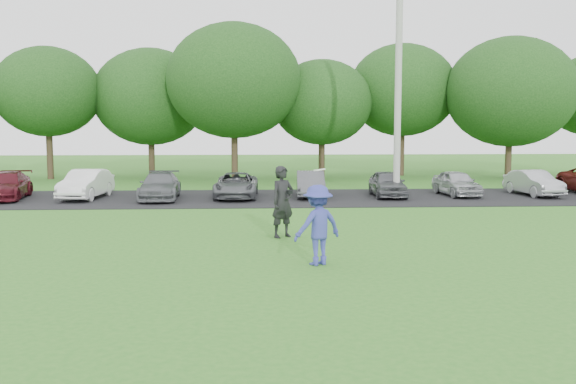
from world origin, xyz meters
name	(u,v)px	position (x,y,z in m)	size (l,w,h in m)	color
ground	(296,267)	(0.00, 0.00, 0.00)	(100.00, 100.00, 0.00)	#2D7320
parking_lot	(276,198)	(0.00, 13.00, 0.01)	(32.00, 6.50, 0.03)	black
utility_pole	(398,72)	(5.04, 12.44, 5.29)	(0.28, 0.28, 10.58)	#ACACA7
frisbee_player	(318,225)	(0.49, 0.18, 0.91)	(1.35, 1.14, 2.20)	#373C9B
camera_bystander	(283,202)	(-0.14, 3.70, 1.00)	(0.87, 0.81, 2.01)	black
parked_cars	(284,184)	(0.33, 13.13, 0.59)	(31.02, 4.89, 1.22)	#531217
tree_row	(296,92)	(1.51, 22.76, 4.91)	(42.39, 9.85, 8.64)	#38281C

